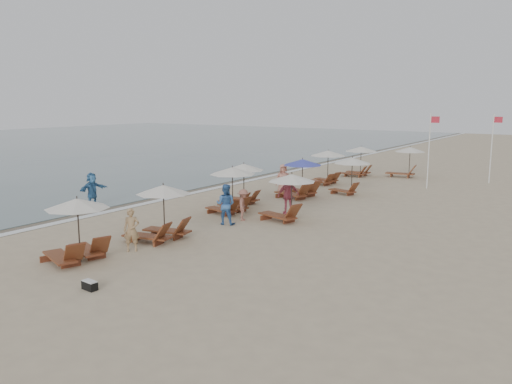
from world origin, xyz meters
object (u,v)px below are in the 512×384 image
Objects in this scene: waterline_walker at (92,190)px; flag_pole_near at (430,147)px; beachgoer_far_b at (283,180)px; lounger_station_1 at (159,214)px; beachgoer_mid_a at (226,204)px; lounger_station_3 at (241,183)px; lounger_station_0 at (74,230)px; beachgoer_mid_b at (243,205)px; lounger_station_6 at (358,160)px; inland_station_1 at (349,170)px; beachgoer_far_a at (288,195)px; inland_station_2 at (405,159)px; lounger_station_2 at (229,188)px; inland_station_0 at (285,193)px; duffel_bag at (90,285)px; lounger_station_4 at (298,180)px; lounger_station_5 at (326,165)px; beachgoer_near at (132,230)px.

flag_pole_near is at bearing -38.09° from waterline_walker.
beachgoer_far_b is at bearing -36.33° from waterline_walker.
beachgoer_mid_a is (0.53, 3.69, -0.15)m from lounger_station_1.
flag_pole_near is (6.82, 11.12, 1.44)m from lounger_station_3.
lounger_station_0 reaches higher than beachgoer_mid_b.
inland_station_1 is at bearing -71.21° from lounger_station_6.
beachgoer_far_a is at bearing -91.83° from inland_station_1.
inland_station_1 is 4.01m from beachgoer_far_b.
beachgoer_mid_a is (-1.95, -19.36, -0.39)m from inland_station_2.
lounger_station_2 reaches higher than beachgoer_mid_a.
lounger_station_6 is 16.10m from inland_station_0.
lounger_station_2 is at bearing -20.12° from beachgoer_far_a.
inland_station_2 is at bearing 89.50° from duffel_bag.
inland_station_1 is 19.33m from duffel_bag.
lounger_station_1 reaches higher than lounger_station_0.
lounger_station_4 is 10.16m from lounger_station_6.
lounger_station_5 is at bearing -118.53° from inland_station_2.
waterline_walker is at bearing -164.86° from inland_station_0.
lounger_station_4 reaches higher than beachgoer_mid_b.
beachgoer_mid_a is at bearing 82.01° from lounger_station_0.
beachgoer_near is at bearing -82.31° from lounger_station_2.
beachgoer_mid_a is at bearing -95.74° from inland_station_2.
beachgoer_mid_a is 8.05m from beachgoer_far_b.
lounger_station_4 is 9.32m from flag_pole_near.
lounger_station_1 is 3.74m from beachgoer_mid_a.
beachgoer_near is at bearing -86.44° from lounger_station_5.
beachgoer_near is 0.34× the size of flag_pole_near.
beachgoer_mid_a is 8.38m from waterline_walker.
beachgoer_mid_b is (0.80, -6.64, -0.30)m from lounger_station_4.
inland_station_2 is at bearing 61.47° from lounger_station_5.
duffel_bag is (3.37, -16.84, -0.79)m from beachgoer_far_b.
waterline_walker is (-8.35, -0.71, -0.02)m from beachgoer_mid_a.
lounger_station_6 is at bearing 93.04° from lounger_station_4.
duffel_bag is at bearing -117.77° from beachgoer_far_b.
inland_station_0 is at bearing -150.99° from beachgoer_mid_a.
lounger_station_1 is at bearing -89.77° from lounger_station_4.
beachgoer_far_b reaches higher than beachgoer_mid_b.
beachgoer_far_a is 12.30m from flag_pole_near.
lounger_station_3 reaches higher than lounger_station_6.
lounger_station_2 is at bearing -70.63° from lounger_station_3.
inland_station_0 is at bearing -26.69° from lounger_station_3.
beachgoer_near is (-1.77, -15.72, -0.68)m from inland_station_1.
inland_station_1 is 0.90× the size of inland_station_2.
inland_station_0 is (2.50, -5.66, 0.29)m from lounger_station_4.
lounger_station_3 is at bearing -81.51° from beachgoer_mid_a.
beachgoer_mid_a is at bearing 137.60° from beachgoer_mid_b.
beachgoer_mid_b is at bearing -76.56° from waterline_walker.
inland_station_0 is at bearing 32.46° from beachgoer_near.
lounger_station_0 is at bearing -126.69° from beachgoer_far_b.
duffel_bag is (2.28, -16.70, -0.91)m from lounger_station_4.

